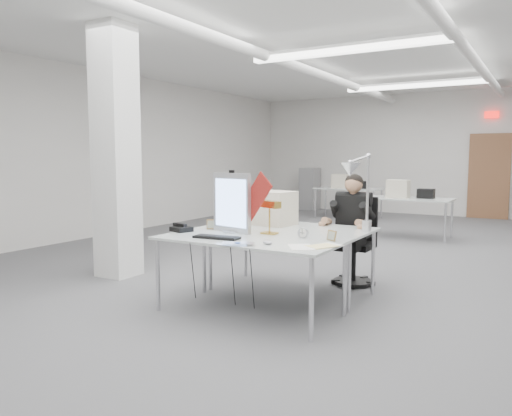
{
  "coord_description": "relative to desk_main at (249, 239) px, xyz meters",
  "views": [
    {
      "loc": [
        2.5,
        -6.61,
        1.56
      ],
      "look_at": [
        -0.22,
        -2.0,
        0.99
      ],
      "focal_mm": 35.0,
      "sensor_mm": 36.0,
      "label": 1
    }
  ],
  "objects": [
    {
      "name": "mouse",
      "position": [
        0.33,
        -0.22,
        0.03
      ],
      "size": [
        0.1,
        0.08,
        0.04
      ],
      "primitive_type": "ellipsoid",
      "rotation": [
        0.0,
        0.0,
        0.17
      ],
      "color": "#A4A4A8",
      "rests_on": "desk_main"
    },
    {
      "name": "architect_lamp",
      "position": [
        0.85,
        0.75,
        0.48
      ],
      "size": [
        0.39,
        0.76,
        0.94
      ],
      "primitive_type": null,
      "rotation": [
        0.0,
        0.0,
        0.2
      ],
      "color": "silver",
      "rests_on": "desk_second"
    },
    {
      "name": "bg_desk_b",
      "position": [
        -1.8,
        7.7,
        0.0
      ],
      "size": [
        1.6,
        0.8,
        0.02
      ],
      "primitive_type": "cube",
      "color": "silver",
      "rests_on": "room_shell"
    },
    {
      "name": "laptop",
      "position": [
        0.13,
        -0.42,
        0.02
      ],
      "size": [
        0.35,
        0.3,
        0.02
      ],
      "primitive_type": "imported",
      "rotation": [
        0.0,
        0.0,
        0.42
      ],
      "color": "#A1A2A6",
      "rests_on": "desk_main"
    },
    {
      "name": "pennant",
      "position": [
        -0.05,
        0.2,
        0.39
      ],
      "size": [
        0.49,
        0.17,
        0.55
      ],
      "primitive_type": "cube",
      "rotation": [
        0.0,
        -0.87,
        -0.31
      ],
      "color": "maroon",
      "rests_on": "monitor"
    },
    {
      "name": "desk_second",
      "position": [
        0.0,
        0.9,
        0.0
      ],
      "size": [
        1.8,
        0.9,
        0.02
      ],
      "primitive_type": "cube",
      "color": "silver",
      "rests_on": "room_shell"
    },
    {
      "name": "seated_person",
      "position": [
        0.5,
        1.55,
        0.16
      ],
      "size": [
        0.49,
        0.6,
        0.86
      ],
      "primitive_type": null,
      "rotation": [
        0.0,
        0.0,
        0.05
      ],
      "color": "black",
      "rests_on": "office_chair"
    },
    {
      "name": "bg_desk_a",
      "position": [
        0.2,
        5.5,
        0.0
      ],
      "size": [
        1.6,
        0.8,
        0.02
      ],
      "primitive_type": "cube",
      "color": "silver",
      "rests_on": "room_shell"
    },
    {
      "name": "keyboard",
      "position": [
        -0.26,
        -0.18,
        0.02
      ],
      "size": [
        0.47,
        0.2,
        0.02
      ],
      "primitive_type": "cube",
      "rotation": [
        0.0,
        0.0,
        0.11
      ],
      "color": "black",
      "rests_on": "desk_main"
    },
    {
      "name": "beige_monitor",
      "position": [
        -0.24,
        0.96,
        0.21
      ],
      "size": [
        0.46,
        0.44,
        0.39
      ],
      "primitive_type": "cube",
      "rotation": [
        0.0,
        0.0,
        -0.12
      ],
      "color": "beige",
      "rests_on": "desk_second"
    },
    {
      "name": "room_shell",
      "position": [
        0.04,
        2.63,
        0.95
      ],
      "size": [
        10.04,
        14.04,
        3.24
      ],
      "color": "#515153",
      "rests_on": "ground"
    },
    {
      "name": "paper_stack_a",
      "position": [
        0.65,
        -0.19,
        0.02
      ],
      "size": [
        0.33,
        0.35,
        0.01
      ],
      "primitive_type": "cube",
      "rotation": [
        0.0,
        0.0,
        0.61
      ],
      "color": "white",
      "rests_on": "desk_main"
    },
    {
      "name": "picture_frame_right",
      "position": [
        0.75,
        0.27,
        0.06
      ],
      "size": [
        0.12,
        0.09,
        0.1
      ],
      "primitive_type": "cube",
      "rotation": [
        -0.21,
        0.0,
        -0.56
      ],
      "color": "#9C7843",
      "rests_on": "desk_main"
    },
    {
      "name": "filing_cabinet",
      "position": [
        -3.5,
        9.15,
        -0.14
      ],
      "size": [
        0.45,
        0.55,
        1.2
      ],
      "primitive_type": "cube",
      "color": "gray",
      "rests_on": "room_shell"
    },
    {
      "name": "desk_main",
      "position": [
        0.0,
        0.0,
        0.0
      ],
      "size": [
        1.8,
        0.9,
        0.02
      ],
      "primitive_type": "cube",
      "color": "silver",
      "rests_on": "room_shell"
    },
    {
      "name": "paper_stack_b",
      "position": [
        0.79,
        -0.06,
        0.02
      ],
      "size": [
        0.28,
        0.31,
        0.01
      ],
      "primitive_type": "cube",
      "rotation": [
        0.0,
        0.0,
        -0.5
      ],
      "color": "#FFE998",
      "rests_on": "desk_main"
    },
    {
      "name": "paper_stack_c",
      "position": [
        0.83,
        0.05,
        0.02
      ],
      "size": [
        0.24,
        0.21,
        0.01
      ],
      "primitive_type": "cube",
      "rotation": [
        0.0,
        0.0,
        -0.4
      ],
      "color": "white",
      "rests_on": "desk_main"
    },
    {
      "name": "picture_frame_left",
      "position": [
        -0.65,
        0.31,
        0.07
      ],
      "size": [
        0.14,
        0.1,
        0.11
      ],
      "primitive_type": "cube",
      "rotation": [
        -0.21,
        0.0,
        0.54
      ],
      "color": "olive",
      "rests_on": "desk_main"
    },
    {
      "name": "monitor",
      "position": [
        -0.36,
        0.23,
        0.32
      ],
      "size": [
        0.5,
        0.15,
        0.62
      ],
      "primitive_type": "cube",
      "rotation": [
        0.0,
        0.0,
        -0.19
      ],
      "color": "#BCBDC1",
      "rests_on": "desk_main"
    },
    {
      "name": "desk_phone",
      "position": [
        -0.85,
        0.01,
        0.04
      ],
      "size": [
        0.24,
        0.23,
        0.05
      ],
      "primitive_type": "cube",
      "rotation": [
        0.0,
        0.0,
        -0.3
      ],
      "color": "black",
      "rests_on": "desk_main"
    },
    {
      "name": "desk_clock",
      "position": [
        0.44,
        0.28,
        0.06
      ],
      "size": [
        0.11,
        0.05,
        0.11
      ],
      "primitive_type": "cylinder",
      "rotation": [
        1.57,
        0.0,
        0.14
      ],
      "color": "#ACACB0",
      "rests_on": "desk_main"
    },
    {
      "name": "bankers_lamp",
      "position": [
        0.04,
        0.33,
        0.16
      ],
      "size": [
        0.29,
        0.2,
        0.3
      ],
      "primitive_type": null,
      "rotation": [
        0.0,
        0.0,
        -0.39
      ],
      "color": "gold",
      "rests_on": "desk_main"
    },
    {
      "name": "office_chair",
      "position": [
        0.5,
        1.6,
        -0.16
      ],
      "size": [
        0.6,
        0.6,
        1.16
      ],
      "primitive_type": null,
      "rotation": [
        0.0,
        0.0,
        0.05
      ],
      "color": "black",
      "rests_on": "room_shell"
    }
  ]
}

